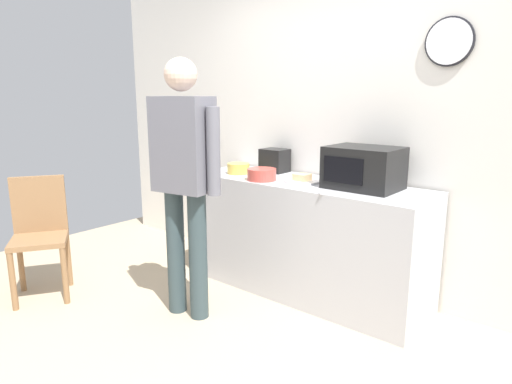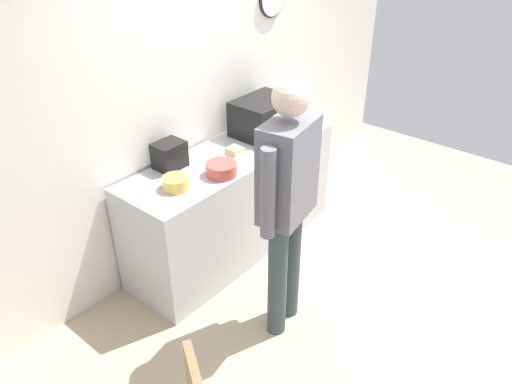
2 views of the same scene
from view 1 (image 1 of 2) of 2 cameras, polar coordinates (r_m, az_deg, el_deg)
name	(u,v)px [view 1 (image 1 of 2)]	position (r m, az deg, el deg)	size (l,w,h in m)	color
ground_plane	(205,363)	(2.91, -6.42, -20.55)	(6.00, 6.00, 0.00)	tan
back_wall	(346,128)	(3.74, 11.22, 7.85)	(5.40, 0.13, 2.60)	silver
kitchen_counter	(305,238)	(3.64, 6.13, -5.73)	(1.95, 0.62, 0.91)	#B7B7BC
microwave	(364,168)	(3.32, 13.39, 2.98)	(0.50, 0.39, 0.30)	black
sandwich_plate	(302,180)	(3.50, 5.82, 1.54)	(0.27, 0.27, 0.07)	white
salad_bowl	(262,174)	(3.56, 0.72, 2.23)	(0.23, 0.23, 0.09)	#C64C42
cereal_bowl	(238,168)	(3.86, -2.22, 2.98)	(0.19, 0.19, 0.09)	gold
toaster	(275,160)	(3.94, 2.36, 3.99)	(0.22, 0.18, 0.20)	black
fork_utensil	(238,168)	(4.10, -2.31, 2.98)	(0.17, 0.02, 0.01)	silver
spoon_utensil	(319,192)	(3.16, 7.93, 0.05)	(0.17, 0.02, 0.01)	silver
person_standing	(184,170)	(3.14, -9.06, 2.75)	(0.58, 0.30, 1.81)	#314246
wooden_chair	(40,231)	(3.95, -25.56, -4.41)	(0.55, 0.55, 0.94)	olive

